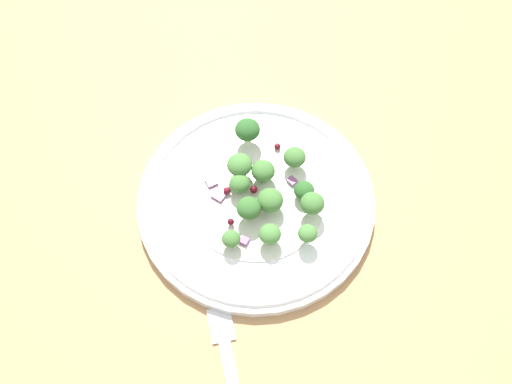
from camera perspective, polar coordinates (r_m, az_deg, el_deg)
ground_plane at (r=71.02cm, az=0.91°, el=-0.03°), size 180.00×180.00×2.00cm
plate at (r=68.41cm, az=0.00°, el=-0.75°), size 26.25×26.25×1.70cm
dressing_pool at (r=68.02cm, az=0.00°, el=-0.58°), size 15.22×15.22×0.20cm
broccoli_floret_0 at (r=64.16cm, az=-2.31°, el=-4.34°), size 1.96×1.96×1.98cm
broccoli_floret_1 at (r=67.64cm, az=-1.53°, el=2.49°), size 2.78×2.78×2.82cm
broccoli_floret_2 at (r=67.21cm, az=4.44°, el=0.13°), size 2.23×2.23×2.26cm
broccoli_floret_3 at (r=65.89cm, az=1.31°, el=-0.80°), size 2.80×2.80×2.84cm
broccoli_floret_4 at (r=69.91cm, az=-0.79°, el=5.72°), size 2.85×2.85×2.89cm
broccoli_floret_5 at (r=68.59cm, az=3.57°, el=3.20°), size 2.50×2.50×2.53cm
broccoli_floret_6 at (r=64.09cm, az=1.30°, el=-3.92°), size 2.32×2.32×2.34cm
broccoli_floret_7 at (r=64.19cm, az=4.78°, el=-3.84°), size 2.03×2.03×2.06cm
broccoli_floret_8 at (r=67.71cm, az=0.73°, el=1.99°), size 2.62×2.62×2.65cm
broccoli_floret_9 at (r=67.07cm, az=-1.53°, el=0.78°), size 2.28×2.28×2.31cm
broccoli_floret_10 at (r=65.07cm, az=-0.68°, el=-1.51°), size 2.61×2.61×2.64cm
broccoli_floret_11 at (r=65.54cm, az=5.21°, el=-1.08°), size 2.58×2.58×2.61cm
cranberry_0 at (r=66.40cm, az=0.15°, el=-1.60°), size 0.85×0.85×0.85cm
cranberry_1 at (r=67.66cm, az=-0.06°, el=0.11°), size 0.86×0.86×0.86cm
cranberry_2 at (r=68.85cm, az=0.67°, el=1.39°), size 0.77×0.77×0.77cm
cranberry_3 at (r=67.88cm, az=-2.70°, el=0.14°), size 0.82×0.82×0.82cm
cranberry_4 at (r=70.97cm, az=1.98°, el=4.21°), size 0.77×0.77×0.77cm
cranberry_5 at (r=67.93cm, az=5.45°, el=-0.47°), size 0.82×0.82×0.82cm
cranberry_6 at (r=65.91cm, az=-2.34°, el=-2.76°), size 0.74×0.74×0.74cm
onion_bit_0 at (r=67.96cm, az=-3.47°, el=-0.36°), size 1.38×1.56×0.38cm
onion_bit_1 at (r=69.58cm, az=0.63°, el=2.29°), size 1.05×1.18×0.56cm
onion_bit_2 at (r=65.41cm, az=-1.12°, el=-4.52°), size 1.10×1.18×0.58cm
onion_bit_3 at (r=68.77cm, az=3.34°, el=1.04°), size 0.87×1.05×0.35cm
onion_bit_4 at (r=68.89cm, az=-4.14°, el=0.98°), size 1.50×1.59×0.31cm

